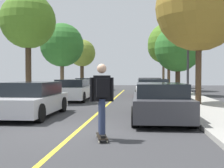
% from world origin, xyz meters
% --- Properties ---
extents(ground, '(80.00, 80.00, 0.00)m').
position_xyz_m(ground, '(0.00, 0.00, 0.00)').
color(ground, '#353538').
extents(center_line, '(0.12, 39.20, 0.01)m').
position_xyz_m(center_line, '(0.00, 4.00, 0.00)').
color(center_line, gold).
rests_on(center_line, ground).
extents(parked_car_left_nearest, '(2.02, 4.26, 1.31)m').
position_xyz_m(parked_car_left_nearest, '(-2.44, 2.89, 0.65)').
color(parked_car_left_nearest, '#B7B7BC').
rests_on(parked_car_left_nearest, ground).
extents(parked_car_left_near, '(2.09, 4.38, 1.33)m').
position_xyz_m(parked_car_left_near, '(-2.44, 9.86, 0.67)').
color(parked_car_left_near, white).
rests_on(parked_car_left_near, ground).
extents(parked_car_left_far, '(2.05, 4.63, 1.37)m').
position_xyz_m(parked_car_left_far, '(-2.44, 15.48, 0.67)').
color(parked_car_left_far, '#B7B7BC').
rests_on(parked_car_left_far, ground).
extents(parked_car_left_farthest, '(1.98, 4.31, 1.35)m').
position_xyz_m(parked_car_left_farthest, '(-2.44, 22.44, 0.67)').
color(parked_car_left_farthest, navy).
rests_on(parked_car_left_farthest, ground).
extents(parked_car_right_nearest, '(1.96, 4.71, 1.30)m').
position_xyz_m(parked_car_right_nearest, '(2.44, 2.49, 0.65)').
color(parked_car_right_nearest, '#38383D').
rests_on(parked_car_right_nearest, ground).
extents(parked_car_right_near, '(2.01, 4.54, 1.38)m').
position_xyz_m(parked_car_right_near, '(2.44, 8.95, 0.68)').
color(parked_car_right_near, white).
rests_on(parked_car_right_near, ground).
extents(parked_car_right_far, '(1.99, 4.50, 1.40)m').
position_xyz_m(parked_car_right_far, '(2.44, 14.65, 0.69)').
color(parked_car_right_far, maroon).
rests_on(parked_car_right_far, ground).
extents(street_tree_left_nearest, '(3.17, 3.17, 6.16)m').
position_xyz_m(street_tree_left_nearest, '(-4.67, 8.22, 4.68)').
color(street_tree_left_nearest, '#3D2D1E').
rests_on(street_tree_left_nearest, sidewalk_left).
extents(street_tree_left_near, '(3.57, 3.57, 5.74)m').
position_xyz_m(street_tree_left_near, '(-4.67, 15.34, 4.08)').
color(street_tree_left_near, brown).
rests_on(street_tree_left_near, sidewalk_left).
extents(street_tree_left_far, '(2.98, 2.98, 5.43)m').
position_xyz_m(street_tree_left_far, '(-4.67, 23.46, 4.04)').
color(street_tree_left_far, '#3D2D1E').
rests_on(street_tree_left_far, sidewalk_left).
extents(street_tree_right_nearest, '(4.33, 4.33, 6.98)m').
position_xyz_m(street_tree_right_nearest, '(4.67, 7.00, 4.95)').
color(street_tree_right_nearest, '#4C3823').
rests_on(street_tree_right_nearest, sidewalk_right).
extents(street_tree_right_near, '(3.62, 3.62, 5.35)m').
position_xyz_m(street_tree_right_near, '(4.67, 14.92, 3.66)').
color(street_tree_right_near, '#3D2D1E').
rests_on(street_tree_right_near, sidewalk_right).
extents(street_tree_right_far, '(4.30, 4.30, 6.86)m').
position_xyz_m(street_tree_right_far, '(4.67, 21.96, 4.84)').
color(street_tree_right_far, '#4C3823').
rests_on(street_tree_right_far, sidewalk_right).
extents(street_tree_right_farthest, '(3.97, 3.97, 7.01)m').
position_xyz_m(street_tree_right_farthest, '(4.67, 28.71, 5.15)').
color(street_tree_right_farthest, brown).
rests_on(street_tree_right_farthest, sidewalk_right).
extents(streetlamp, '(0.36, 0.24, 5.55)m').
position_xyz_m(streetlamp, '(4.19, 7.26, 3.31)').
color(streetlamp, '#38383D').
rests_on(streetlamp, sidewalk_right).
extents(skateboard, '(0.40, 0.87, 0.10)m').
position_xyz_m(skateboard, '(0.83, -0.88, 0.09)').
color(skateboard, black).
rests_on(skateboard, ground).
extents(skateboarder, '(0.59, 0.70, 1.74)m').
position_xyz_m(skateboarder, '(0.84, -0.91, 1.09)').
color(skateboarder, black).
rests_on(skateboarder, skateboard).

